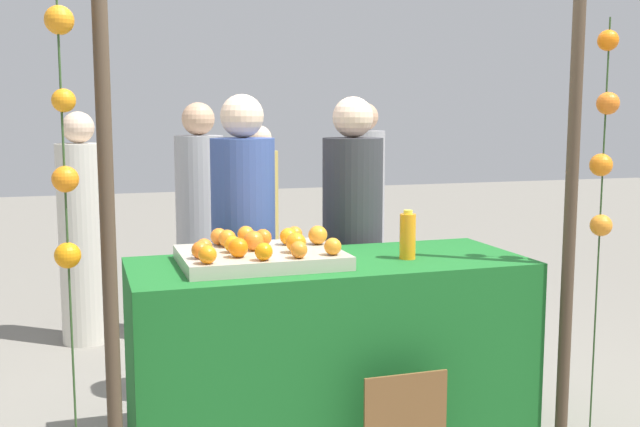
# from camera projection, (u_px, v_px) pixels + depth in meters

# --- Properties ---
(stall_counter) EXTENTS (1.83, 0.75, 0.89)m
(stall_counter) POSITION_uv_depth(u_px,v_px,m) (330.00, 353.00, 3.53)
(stall_counter) COLOR #196023
(stall_counter) RESTS_ON ground_plane
(orange_tray) EXTENTS (0.72, 0.56, 0.06)m
(orange_tray) POSITION_uv_depth(u_px,v_px,m) (260.00, 257.00, 3.39)
(orange_tray) COLOR #B2AD99
(orange_tray) RESTS_ON stall_counter
(orange_0) EXTENTS (0.08, 0.08, 0.08)m
(orange_0) POSITION_uv_depth(u_px,v_px,m) (219.00, 237.00, 3.53)
(orange_0) COLOR orange
(orange_0) RESTS_ON orange_tray
(orange_1) EXTENTS (0.08, 0.08, 0.08)m
(orange_1) POSITION_uv_depth(u_px,v_px,m) (233.00, 244.00, 3.33)
(orange_1) COLOR orange
(orange_1) RESTS_ON orange_tray
(orange_2) EXTENTS (0.08, 0.08, 0.08)m
(orange_2) POSITION_uv_depth(u_px,v_px,m) (207.00, 255.00, 3.08)
(orange_2) COLOR orange
(orange_2) RESTS_ON orange_tray
(orange_3) EXTENTS (0.08, 0.08, 0.08)m
(orange_3) POSITION_uv_depth(u_px,v_px,m) (263.00, 238.00, 3.50)
(orange_3) COLOR orange
(orange_3) RESTS_ON orange_tray
(orange_4) EXTENTS (0.08, 0.08, 0.08)m
(orange_4) POSITION_uv_depth(u_px,v_px,m) (333.00, 246.00, 3.27)
(orange_4) COLOR orange
(orange_4) RESTS_ON orange_tray
(orange_5) EXTENTS (0.09, 0.09, 0.09)m
(orange_5) POSITION_uv_depth(u_px,v_px,m) (296.00, 243.00, 3.33)
(orange_5) COLOR orange
(orange_5) RESTS_ON orange_tray
(orange_6) EXTENTS (0.08, 0.08, 0.08)m
(orange_6) POSITION_uv_depth(u_px,v_px,m) (200.00, 250.00, 3.19)
(orange_6) COLOR orange
(orange_6) RESTS_ON orange_tray
(orange_7) EXTENTS (0.09, 0.09, 0.09)m
(orange_7) POSITION_uv_depth(u_px,v_px,m) (238.00, 248.00, 3.22)
(orange_7) COLOR orange
(orange_7) RESTS_ON orange_tray
(orange_8) EXTENTS (0.07, 0.07, 0.07)m
(orange_8) POSITION_uv_depth(u_px,v_px,m) (299.00, 250.00, 3.20)
(orange_8) COLOR orange
(orange_8) RESTS_ON orange_tray
(orange_9) EXTENTS (0.08, 0.08, 0.08)m
(orange_9) POSITION_uv_depth(u_px,v_px,m) (227.00, 238.00, 3.47)
(orange_9) COLOR orange
(orange_9) RESTS_ON orange_tray
(orange_10) EXTENTS (0.08, 0.08, 0.08)m
(orange_10) POSITION_uv_depth(u_px,v_px,m) (264.00, 252.00, 3.15)
(orange_10) COLOR orange
(orange_10) RESTS_ON orange_tray
(orange_11) EXTENTS (0.09, 0.09, 0.09)m
(orange_11) POSITION_uv_depth(u_px,v_px,m) (254.00, 241.00, 3.38)
(orange_11) COLOR orange
(orange_11) RESTS_ON orange_tray
(orange_12) EXTENTS (0.08, 0.08, 0.08)m
(orange_12) POSITION_uv_depth(u_px,v_px,m) (288.00, 236.00, 3.53)
(orange_12) COLOR orange
(orange_12) RESTS_ON orange_tray
(orange_13) EXTENTS (0.07, 0.07, 0.07)m
(orange_13) POSITION_uv_depth(u_px,v_px,m) (295.00, 234.00, 3.62)
(orange_13) COLOR orange
(orange_13) RESTS_ON orange_tray
(orange_14) EXTENTS (0.08, 0.08, 0.08)m
(orange_14) POSITION_uv_depth(u_px,v_px,m) (246.00, 234.00, 3.58)
(orange_14) COLOR orange
(orange_14) RESTS_ON orange_tray
(orange_15) EXTENTS (0.09, 0.09, 0.09)m
(orange_15) POSITION_uv_depth(u_px,v_px,m) (318.00, 235.00, 3.54)
(orange_15) COLOR orange
(orange_15) RESTS_ON orange_tray
(orange_16) EXTENTS (0.07, 0.07, 0.07)m
(orange_16) POSITION_uv_depth(u_px,v_px,m) (204.00, 247.00, 3.28)
(orange_16) COLOR orange
(orange_16) RESTS_ON orange_tray
(juice_bottle) EXTENTS (0.08, 0.08, 0.23)m
(juice_bottle) POSITION_uv_depth(u_px,v_px,m) (408.00, 236.00, 3.49)
(juice_bottle) COLOR orange
(juice_bottle) RESTS_ON stall_counter
(vendor_left) EXTENTS (0.33, 0.33, 1.66)m
(vendor_left) POSITION_uv_depth(u_px,v_px,m) (244.00, 265.00, 3.95)
(vendor_left) COLOR #384C8C
(vendor_left) RESTS_ON ground_plane
(vendor_right) EXTENTS (0.33, 0.33, 1.66)m
(vendor_right) POSITION_uv_depth(u_px,v_px,m) (352.00, 257.00, 4.17)
(vendor_right) COLOR #333338
(vendor_right) RESTS_ON ground_plane
(crowd_person_0) EXTENTS (0.30, 0.30, 1.47)m
(crowd_person_0) POSITION_uv_depth(u_px,v_px,m) (260.00, 226.00, 5.93)
(crowd_person_0) COLOR tan
(crowd_person_0) RESTS_ON ground_plane
(crowd_person_1) EXTENTS (0.33, 0.33, 1.64)m
(crowd_person_1) POSITION_uv_depth(u_px,v_px,m) (201.00, 232.00, 5.12)
(crowd_person_1) COLOR #99999E
(crowd_person_1) RESTS_ON ground_plane
(crowd_person_2) EXTENTS (0.32, 0.32, 1.58)m
(crowd_person_2) POSITION_uv_depth(u_px,v_px,m) (83.00, 237.00, 5.10)
(crowd_person_2) COLOR beige
(crowd_person_2) RESTS_ON ground_plane
(crowd_person_3) EXTENTS (0.33, 0.33, 1.65)m
(crowd_person_3) POSITION_uv_depth(u_px,v_px,m) (364.00, 212.00, 6.10)
(crowd_person_3) COLOR #99999E
(crowd_person_3) RESTS_ON ground_plane
(canopy_post_left) EXTENTS (0.06, 0.06, 2.21)m
(canopy_post_left) POSITION_uv_depth(u_px,v_px,m) (108.00, 240.00, 2.75)
(canopy_post_left) COLOR #473828
(canopy_post_left) RESTS_ON ground_plane
(canopy_post_right) EXTENTS (0.06, 0.06, 2.21)m
(canopy_post_right) POSITION_uv_depth(u_px,v_px,m) (570.00, 217.00, 3.35)
(canopy_post_right) COLOR #473828
(canopy_post_right) RESTS_ON ground_plane
(garland_strand_left) EXTENTS (0.10, 0.11, 1.98)m
(garland_strand_left) POSITION_uv_depth(u_px,v_px,m) (64.00, 141.00, 2.61)
(garland_strand_left) COLOR #2D4C23
(garland_strand_left) RESTS_ON ground_plane
(garland_strand_right) EXTENTS (0.11, 0.11, 1.98)m
(garland_strand_right) POSITION_uv_depth(u_px,v_px,m) (604.00, 143.00, 3.33)
(garland_strand_right) COLOR #2D4C23
(garland_strand_right) RESTS_ON ground_plane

